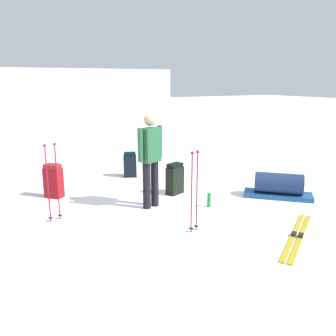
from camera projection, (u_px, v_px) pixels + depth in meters
name	position (u px, v px, depth m)	size (l,w,h in m)	color
ground_plane	(168.00, 204.00, 6.61)	(80.00, 80.00, 0.00)	white
distant_snow_ridge	(37.00, 90.00, 26.72)	(19.83, 5.00, 3.13)	white
skier_standing	(150.00, 156.00, 6.26)	(0.54, 0.32, 1.70)	black
ski_pair_near	(297.00, 236.00, 5.24)	(1.62, 1.19, 0.05)	#B19C1F
backpack_large_dark	(130.00, 165.00, 8.48)	(0.37, 0.33, 0.59)	black
backpack_bright	(53.00, 181.00, 6.95)	(0.39, 0.39, 0.67)	maroon
backpack_small_spare	(175.00, 179.00, 7.18)	(0.40, 0.32, 0.64)	black
ski_poles_planted_near	(194.00, 187.00, 5.28)	(0.18, 0.10, 1.25)	maroon
ski_poles_planted_far	(52.00, 178.00, 5.70)	(0.23, 0.12, 1.29)	maroon
gear_sled	(278.00, 186.00, 6.97)	(1.26, 1.22, 0.49)	navy
thermos_bottle	(209.00, 200.00, 6.46)	(0.07, 0.07, 0.26)	#1E7C2C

